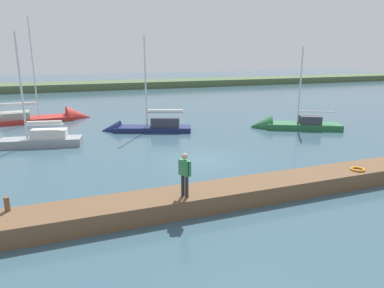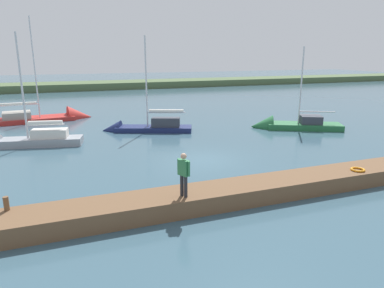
{
  "view_description": "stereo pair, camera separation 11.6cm",
  "coord_description": "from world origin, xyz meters",
  "px_view_note": "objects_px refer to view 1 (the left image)",
  "views": [
    {
      "loc": [
        7.64,
        18.25,
        6.14
      ],
      "look_at": [
        0.77,
        0.18,
        1.13
      ],
      "focal_mm": 32.5,
      "sensor_mm": 36.0,
      "label": 1
    },
    {
      "loc": [
        7.53,
        18.29,
        6.14
      ],
      "look_at": [
        0.77,
        0.18,
        1.13
      ],
      "focal_mm": 32.5,
      "sensor_mm": 36.0,
      "label": 2
    }
  ],
  "objects_px": {
    "mooring_post_near": "(7,204)",
    "sailboat_far_right": "(28,143)",
    "sailboat_mid_channel": "(142,129)",
    "sailboat_inner_slip": "(50,119)",
    "person_on_dock": "(185,172)",
    "sailboat_outer_mooring": "(287,126)",
    "life_ring_buoy": "(358,169)"
  },
  "relations": [
    {
      "from": "sailboat_inner_slip",
      "to": "sailboat_outer_mooring",
      "type": "height_order",
      "value": "sailboat_inner_slip"
    },
    {
      "from": "mooring_post_near",
      "to": "person_on_dock",
      "type": "height_order",
      "value": "person_on_dock"
    },
    {
      "from": "sailboat_inner_slip",
      "to": "sailboat_mid_channel",
      "type": "xyz_separation_m",
      "value": [
        -7.16,
        7.87,
        0.08
      ]
    },
    {
      "from": "sailboat_inner_slip",
      "to": "sailboat_mid_channel",
      "type": "bearing_deg",
      "value": -53.94
    },
    {
      "from": "life_ring_buoy",
      "to": "sailboat_far_right",
      "type": "height_order",
      "value": "sailboat_far_right"
    },
    {
      "from": "life_ring_buoy",
      "to": "sailboat_mid_channel",
      "type": "height_order",
      "value": "sailboat_mid_channel"
    },
    {
      "from": "sailboat_mid_channel",
      "to": "sailboat_outer_mooring",
      "type": "xyz_separation_m",
      "value": [
        -11.79,
        3.29,
        0.01
      ]
    },
    {
      "from": "sailboat_outer_mooring",
      "to": "sailboat_mid_channel",
      "type": "bearing_deg",
      "value": 11.37
    },
    {
      "from": "life_ring_buoy",
      "to": "person_on_dock",
      "type": "height_order",
      "value": "person_on_dock"
    },
    {
      "from": "sailboat_mid_channel",
      "to": "person_on_dock",
      "type": "height_order",
      "value": "sailboat_mid_channel"
    },
    {
      "from": "sailboat_far_right",
      "to": "sailboat_mid_channel",
      "type": "bearing_deg",
      "value": -155.46
    },
    {
      "from": "mooring_post_near",
      "to": "person_on_dock",
      "type": "bearing_deg",
      "value": 170.79
    },
    {
      "from": "mooring_post_near",
      "to": "sailboat_mid_channel",
      "type": "distance_m",
      "value": 16.67
    },
    {
      "from": "sailboat_inner_slip",
      "to": "person_on_dock",
      "type": "distance_m",
      "value": 24.08
    },
    {
      "from": "sailboat_inner_slip",
      "to": "sailboat_outer_mooring",
      "type": "relative_size",
      "value": 1.4
    },
    {
      "from": "mooring_post_near",
      "to": "sailboat_mid_channel",
      "type": "xyz_separation_m",
      "value": [
        -8.15,
        -14.52,
        -0.8
      ]
    },
    {
      "from": "sailboat_far_right",
      "to": "sailboat_outer_mooring",
      "type": "xyz_separation_m",
      "value": [
        -20.18,
        1.38,
        -0.02
      ]
    },
    {
      "from": "sailboat_outer_mooring",
      "to": "sailboat_inner_slip",
      "type": "bearing_deg",
      "value": -3.53
    },
    {
      "from": "sailboat_far_right",
      "to": "sailboat_mid_channel",
      "type": "distance_m",
      "value": 8.6
    },
    {
      "from": "mooring_post_near",
      "to": "sailboat_inner_slip",
      "type": "xyz_separation_m",
      "value": [
        -1.0,
        -22.39,
        -0.88
      ]
    },
    {
      "from": "mooring_post_near",
      "to": "sailboat_far_right",
      "type": "xyz_separation_m",
      "value": [
        0.24,
        -12.61,
        -0.77
      ]
    },
    {
      "from": "life_ring_buoy",
      "to": "sailboat_outer_mooring",
      "type": "relative_size",
      "value": 0.09
    },
    {
      "from": "sailboat_far_right",
      "to": "sailboat_mid_channel",
      "type": "height_order",
      "value": "sailboat_mid_channel"
    },
    {
      "from": "life_ring_buoy",
      "to": "sailboat_outer_mooring",
      "type": "distance_m",
      "value": 13.15
    },
    {
      "from": "life_ring_buoy",
      "to": "sailboat_far_right",
      "type": "xyz_separation_m",
      "value": [
        15.39,
        -13.62,
        -0.57
      ]
    },
    {
      "from": "mooring_post_near",
      "to": "sailboat_outer_mooring",
      "type": "bearing_deg",
      "value": -150.61
    },
    {
      "from": "sailboat_inner_slip",
      "to": "mooring_post_near",
      "type": "bearing_deg",
      "value": -98.76
    },
    {
      "from": "person_on_dock",
      "to": "sailboat_mid_channel",
      "type": "bearing_deg",
      "value": -121.97
    },
    {
      "from": "life_ring_buoy",
      "to": "sailboat_outer_mooring",
      "type": "height_order",
      "value": "sailboat_outer_mooring"
    },
    {
      "from": "sailboat_far_right",
      "to": "person_on_dock",
      "type": "xyz_separation_m",
      "value": [
        -6.57,
        13.64,
        1.54
      ]
    },
    {
      "from": "sailboat_mid_channel",
      "to": "person_on_dock",
      "type": "relative_size",
      "value": 4.74
    },
    {
      "from": "sailboat_inner_slip",
      "to": "sailboat_far_right",
      "type": "height_order",
      "value": "sailboat_inner_slip"
    }
  ]
}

